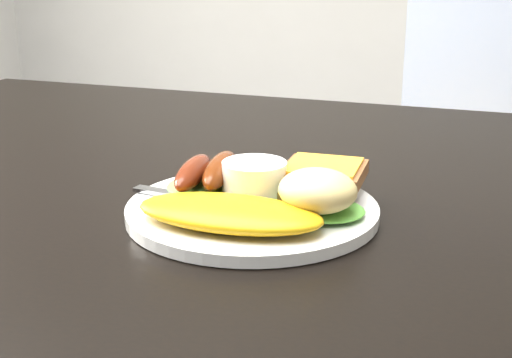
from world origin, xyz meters
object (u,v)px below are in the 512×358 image
person (490,119)px  plate (252,210)px  dining_chair (462,172)px  dining_table (230,188)px

person → plate: bearing=100.4°
person → dining_chair: bearing=-55.8°
dining_table → plate: size_ratio=5.37×
dining_table → person: (0.25, 0.85, -0.09)m
dining_table → plate: 0.14m
dining_chair → plate: (-0.12, -1.21, 0.31)m
dining_table → dining_chair: (0.19, 1.09, -0.28)m
person → dining_table: bearing=94.6°
dining_chair → person: person is taller
dining_table → plate: (0.07, -0.12, 0.03)m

